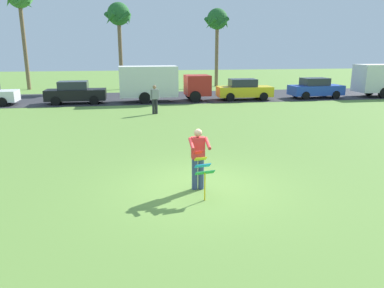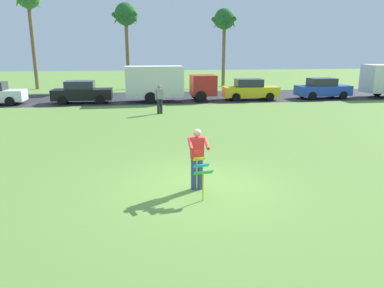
# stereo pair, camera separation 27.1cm
# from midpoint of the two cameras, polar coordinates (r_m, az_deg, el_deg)

# --- Properties ---
(ground_plane) EXTENTS (120.00, 120.00, 0.00)m
(ground_plane) POSITION_cam_midpoint_polar(r_m,az_deg,el_deg) (10.48, 2.07, -6.76)
(ground_plane) COLOR olive
(road_strip) EXTENTS (120.00, 8.00, 0.01)m
(road_strip) POSITION_cam_midpoint_polar(r_m,az_deg,el_deg) (30.10, -4.68, 7.26)
(road_strip) COLOR #2D2D33
(road_strip) RESTS_ON ground
(person_kite_flyer) EXTENTS (0.54, 0.65, 1.73)m
(person_kite_flyer) POSITION_cam_midpoint_polar(r_m,az_deg,el_deg) (10.03, 1.59, -2.01)
(person_kite_flyer) COLOR #384772
(person_kite_flyer) RESTS_ON ground
(kite_held) EXTENTS (0.53, 0.68, 1.23)m
(kite_held) POSITION_cam_midpoint_polar(r_m,az_deg,el_deg) (9.46, 2.26, -3.72)
(kite_held) COLOR red
(kite_held) RESTS_ON ground
(parked_car_black) EXTENTS (4.21, 1.85, 1.60)m
(parked_car_black) POSITION_cam_midpoint_polar(r_m,az_deg,el_deg) (27.87, -16.53, 7.72)
(parked_car_black) COLOR black
(parked_car_black) RESTS_ON ground
(parked_truck_red_cab) EXTENTS (6.75, 2.24, 2.62)m
(parked_truck_red_cab) POSITION_cam_midpoint_polar(r_m,az_deg,el_deg) (27.58, -3.91, 9.55)
(parked_truck_red_cab) COLOR #B2231E
(parked_truck_red_cab) RESTS_ON ground
(parked_car_yellow) EXTENTS (4.26, 1.95, 1.60)m
(parked_car_yellow) POSITION_cam_midpoint_polar(r_m,az_deg,el_deg) (28.86, 9.31, 8.34)
(parked_car_yellow) COLOR yellow
(parked_car_yellow) RESTS_ON ground
(parked_car_blue) EXTENTS (4.26, 1.95, 1.60)m
(parked_car_blue) POSITION_cam_midpoint_polar(r_m,az_deg,el_deg) (31.14, 19.95, 8.11)
(parked_car_blue) COLOR #2347B7
(parked_car_blue) RESTS_ON ground
(palm_tree_left_near) EXTENTS (2.58, 2.71, 9.57)m
(palm_tree_left_near) POSITION_cam_midpoint_polar(r_m,az_deg,el_deg) (39.50, -23.96, 19.58)
(palm_tree_left_near) COLOR brown
(palm_tree_left_near) RESTS_ON ground
(palm_tree_right_near) EXTENTS (2.58, 2.71, 8.07)m
(palm_tree_right_near) POSITION_cam_midpoint_polar(r_m,az_deg,el_deg) (36.88, -10.04, 18.83)
(palm_tree_right_near) COLOR brown
(palm_tree_right_near) RESTS_ON ground
(palm_tree_centre_far) EXTENTS (2.58, 2.71, 7.85)m
(palm_tree_centre_far) POSITION_cam_midpoint_polar(r_m,az_deg,el_deg) (39.31, 5.29, 18.42)
(palm_tree_centre_far) COLOR brown
(palm_tree_centre_far) RESTS_ON ground
(person_walker_near) EXTENTS (0.55, 0.31, 1.73)m
(person_walker_near) POSITION_cam_midpoint_polar(r_m,az_deg,el_deg) (22.30, -4.73, 7.11)
(person_walker_near) COLOR #26262B
(person_walker_near) RESTS_ON ground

